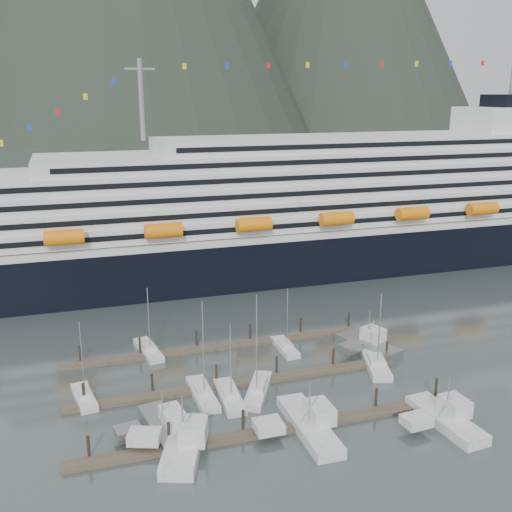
% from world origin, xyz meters
% --- Properties ---
extents(ground, '(1600.00, 1600.00, 0.00)m').
position_xyz_m(ground, '(0.00, 0.00, 0.00)').
color(ground, '#424E4E').
rests_on(ground, ground).
extents(cruise_ship, '(210.00, 30.40, 50.30)m').
position_xyz_m(cruise_ship, '(30.03, 54.94, 12.04)').
color(cruise_ship, black).
rests_on(cruise_ship, ground).
extents(dock_near, '(48.18, 2.28, 3.20)m').
position_xyz_m(dock_near, '(-4.93, -9.95, 0.31)').
color(dock_near, '#473C2E').
rests_on(dock_near, ground).
extents(dock_mid, '(48.18, 2.28, 3.20)m').
position_xyz_m(dock_mid, '(-4.93, 3.05, 0.31)').
color(dock_mid, '#473C2E').
rests_on(dock_mid, ground).
extents(dock_far, '(48.18, 2.28, 3.20)m').
position_xyz_m(dock_far, '(-4.93, 16.05, 0.31)').
color(dock_far, '#473C2E').
rests_on(dock_far, ground).
extents(sailboat_a, '(3.39, 8.08, 11.79)m').
position_xyz_m(sailboat_a, '(-25.94, 5.17, 0.40)').
color(sailboat_a, '#B8B8B8').
rests_on(sailboat_a, ground).
extents(sailboat_b, '(2.70, 9.83, 14.48)m').
position_xyz_m(sailboat_b, '(-10.68, 1.09, 0.42)').
color(sailboat_b, '#B8B8B8').
rests_on(sailboat_b, ground).
extents(sailboat_c, '(3.07, 9.60, 11.70)m').
position_xyz_m(sailboat_c, '(-7.42, -0.69, 0.41)').
color(sailboat_c, '#B8B8B8').
rests_on(sailboat_c, ground).
extents(sailboat_d, '(6.94, 10.26, 15.04)m').
position_xyz_m(sailboat_d, '(-3.26, -0.17, 0.42)').
color(sailboat_d, '#B8B8B8').
rests_on(sailboat_d, ground).
extents(sailboat_e, '(3.83, 9.45, 11.43)m').
position_xyz_m(sailboat_e, '(-15.61, 17.75, 0.39)').
color(sailboat_e, '#B8B8B8').
rests_on(sailboat_e, ground).
extents(sailboat_f, '(2.34, 7.91, 10.92)m').
position_xyz_m(sailboat_f, '(5.34, 12.14, 0.39)').
color(sailboat_f, '#B8B8B8').
rests_on(sailboat_f, ground).
extents(sailboat_h, '(5.70, 10.40, 12.47)m').
position_xyz_m(sailboat_h, '(16.03, 1.99, 0.43)').
color(sailboat_h, '#B8B8B8').
rests_on(sailboat_h, ground).
extents(trawler_a, '(8.50, 11.68, 6.18)m').
position_xyz_m(trawler_a, '(-17.30, -6.03, 0.82)').
color(trawler_a, gray).
rests_on(trawler_a, ground).
extents(trawler_b, '(10.18, 12.40, 7.69)m').
position_xyz_m(trawler_b, '(-15.71, -10.39, 0.96)').
color(trawler_b, '#B8B8B8').
rests_on(trawler_b, ground).
extents(trawler_c, '(9.66, 13.77, 7.01)m').
position_xyz_m(trawler_c, '(-0.38, -10.96, 0.90)').
color(trawler_c, '#B8B8B8').
rests_on(trawler_c, ground).
extents(trawler_d, '(8.96, 12.08, 7.04)m').
position_xyz_m(trawler_d, '(16.28, -14.93, 0.90)').
color(trawler_d, '#B8B8B8').
rests_on(trawler_d, ground).
extents(trawler_e, '(9.60, 11.53, 7.13)m').
position_xyz_m(trawler_e, '(17.88, 8.07, 0.91)').
color(trawler_e, gray).
rests_on(trawler_e, ground).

